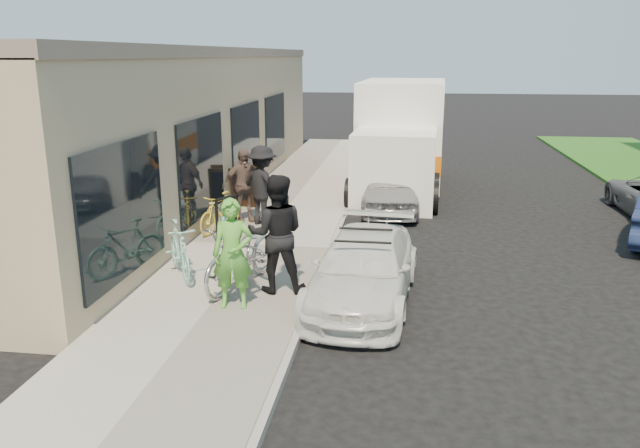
{
  "coord_description": "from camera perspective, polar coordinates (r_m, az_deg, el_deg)",
  "views": [
    {
      "loc": [
        1.02,
        -9.31,
        4.04
      ],
      "look_at": [
        -0.47,
        1.56,
        1.05
      ],
      "focal_mm": 35.0,
      "sensor_mm": 36.0,
      "label": 1
    }
  ],
  "objects": [
    {
      "name": "man_standing",
      "position": [
        10.41,
        -4.01,
        -0.9
      ],
      "size": [
        1.08,
        0.9,
        2.01
      ],
      "primitive_type": "imported",
      "rotation": [
        0.0,
        0.0,
        3.3
      ],
      "color": "black",
      "rests_on": "sidewalk"
    },
    {
      "name": "woman_rider",
      "position": [
        9.84,
        -7.97,
        -2.72
      ],
      "size": [
        0.69,
        0.5,
        1.76
      ],
      "primitive_type": "imported",
      "rotation": [
        0.0,
        0.0,
        0.12
      ],
      "color": "#54A637",
      "rests_on": "sidewalk"
    },
    {
      "name": "sedan_white",
      "position": [
        10.47,
        4.03,
        -4.13
      ],
      "size": [
        1.92,
        4.07,
        1.19
      ],
      "rotation": [
        0.0,
        0.0,
        -0.08
      ],
      "color": "white",
      "rests_on": "ground"
    },
    {
      "name": "cruiser_bike_c",
      "position": [
        14.25,
        -9.13,
        1.05
      ],
      "size": [
        0.89,
        1.53,
        0.89
      ],
      "primitive_type": "imported",
      "rotation": [
        0.0,
        0.0,
        -0.34
      ],
      "color": "gold",
      "rests_on": "sidewalk"
    },
    {
      "name": "sidewalk",
      "position": [
        13.28,
        -5.69,
        -2.2
      ],
      "size": [
        3.0,
        34.0,
        0.15
      ],
      "primitive_type": "cube",
      "color": "#A29E92",
      "rests_on": "ground"
    },
    {
      "name": "tandem_bike",
      "position": [
        10.79,
        -7.13,
        -2.83
      ],
      "size": [
        1.37,
        2.28,
        1.13
      ],
      "primitive_type": "imported",
      "rotation": [
        0.0,
        0.0,
        -0.31
      ],
      "color": "#ACACAE",
      "rests_on": "sidewalk"
    },
    {
      "name": "cruiser_bike_b",
      "position": [
        13.99,
        -8.64,
        0.71
      ],
      "size": [
        0.9,
        1.68,
        0.84
      ],
      "primitive_type": "imported",
      "rotation": [
        0.0,
        0.0,
        0.22
      ],
      "color": "#91D8C1",
      "rests_on": "sidewalk"
    },
    {
      "name": "bystander_a",
      "position": [
        14.62,
        -5.3,
        3.52
      ],
      "size": [
        1.39,
        1.22,
        1.87
      ],
      "primitive_type": "imported",
      "rotation": [
        0.0,
        0.0,
        2.6
      ],
      "color": "black",
      "rests_on": "sidewalk"
    },
    {
      "name": "sandwich_board",
      "position": [
        16.56,
        -6.91,
        3.43
      ],
      "size": [
        0.74,
        0.74,
        1.04
      ],
      "rotation": [
        0.0,
        0.0,
        -0.18
      ],
      "color": "black",
      "rests_on": "sidewalk"
    },
    {
      "name": "moving_truck",
      "position": [
        19.52,
        7.38,
        7.48
      ],
      "size": [
        2.81,
        6.74,
        3.25
      ],
      "rotation": [
        0.0,
        0.0,
        -0.05
      ],
      "color": "white",
      "rests_on": "ground"
    },
    {
      "name": "sedan_silver",
      "position": [
        16.65,
        6.36,
        3.3
      ],
      "size": [
        1.62,
        3.7,
        1.24
      ],
      "primitive_type": "imported",
      "rotation": [
        0.0,
        0.0,
        0.04
      ],
      "color": "#9F9FA4",
      "rests_on": "ground"
    },
    {
      "name": "ground",
      "position": [
        10.2,
        1.46,
        -8.09
      ],
      "size": [
        120.0,
        120.0,
        0.0
      ],
      "primitive_type": "plane",
      "color": "black",
      "rests_on": "ground"
    },
    {
      "name": "bystander_b",
      "position": [
        14.95,
        -7.01,
        3.53
      ],
      "size": [
        1.1,
        0.92,
        1.76
      ],
      "primitive_type": "imported",
      "rotation": [
        0.0,
        0.0,
        0.57
      ],
      "color": "brown",
      "rests_on": "sidewalk"
    },
    {
      "name": "storefront",
      "position": [
        18.5,
        -12.15,
        8.97
      ],
      "size": [
        3.6,
        20.0,
        4.22
      ],
      "color": "tan",
      "rests_on": "ground"
    },
    {
      "name": "bike_rack",
      "position": [
        13.57,
        -8.56,
        0.96
      ],
      "size": [
        0.32,
        0.63,
        0.96
      ],
      "rotation": [
        0.0,
        0.0,
        -0.42
      ],
      "color": "black",
      "rests_on": "sidewalk"
    },
    {
      "name": "cruiser_bike_a",
      "position": [
        11.5,
        -12.74,
        -2.3
      ],
      "size": [
        1.26,
        1.66,
        0.99
      ],
      "primitive_type": "imported",
      "rotation": [
        0.0,
        0.0,
        0.54
      ],
      "color": "#91D8C1",
      "rests_on": "sidewalk"
    },
    {
      "name": "curb",
      "position": [
        13.02,
        0.97,
        -2.53
      ],
      "size": [
        0.12,
        34.0,
        0.13
      ],
      "primitive_type": "cube",
      "color": "gray",
      "rests_on": "ground"
    }
  ]
}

